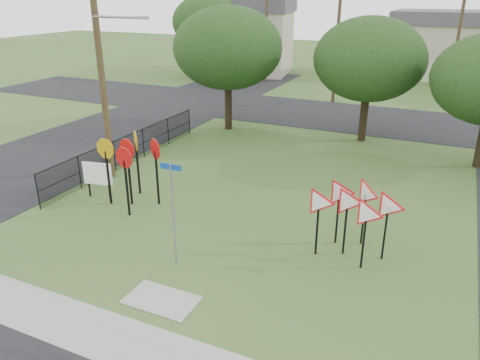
% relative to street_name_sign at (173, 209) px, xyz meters
% --- Properties ---
extents(ground, '(140.00, 140.00, 0.00)m').
position_rel_street_name_sign_xyz_m(ground, '(0.65, 0.60, -1.89)').
color(ground, '#2D4F1D').
extents(sidewalk, '(30.00, 1.60, 0.02)m').
position_rel_street_name_sign_xyz_m(sidewalk, '(0.65, -3.60, -1.88)').
color(sidewalk, gray).
rests_on(sidewalk, ground).
extents(street_left, '(8.00, 50.00, 0.02)m').
position_rel_street_name_sign_xyz_m(street_left, '(-11.35, 10.60, -1.88)').
color(street_left, black).
rests_on(street_left, ground).
extents(street_far, '(60.00, 8.00, 0.02)m').
position_rel_street_name_sign_xyz_m(street_far, '(0.65, 20.60, -1.88)').
color(street_far, black).
rests_on(street_far, ground).
extents(curb_pad, '(2.00, 1.20, 0.02)m').
position_rel_street_name_sign_xyz_m(curb_pad, '(0.65, -1.80, -1.88)').
color(curb_pad, gray).
rests_on(curb_pad, ground).
extents(street_name_sign, '(0.69, 0.07, 3.33)m').
position_rel_street_name_sign_xyz_m(street_name_sign, '(0.00, 0.00, 0.00)').
color(street_name_sign, gray).
rests_on(street_name_sign, ground).
extents(stop_sign_cluster, '(2.56, 2.27, 2.75)m').
position_rel_street_name_sign_xyz_m(stop_sign_cluster, '(-3.91, 3.09, 0.12)').
color(stop_sign_cluster, black).
rests_on(stop_sign_cluster, ground).
extents(yield_sign_cluster, '(3.05, 1.88, 2.38)m').
position_rel_street_name_sign_xyz_m(yield_sign_cluster, '(4.81, 2.92, -0.14)').
color(yield_sign_cluster, black).
rests_on(yield_sign_cluster, ground).
extents(info_board, '(1.24, 0.30, 1.57)m').
position_rel_street_name_sign_xyz_m(info_board, '(-5.50, 2.90, -0.84)').
color(info_board, black).
rests_on(info_board, ground).
extents(utility_pole_main, '(3.55, 0.33, 10.00)m').
position_rel_street_name_sign_xyz_m(utility_pole_main, '(-6.59, 5.10, 3.32)').
color(utility_pole_main, '#493922').
rests_on(utility_pole_main, ground).
extents(far_pole_a, '(1.40, 0.24, 9.00)m').
position_rel_street_name_sign_xyz_m(far_pole_a, '(-1.35, 24.60, 2.71)').
color(far_pole_a, '#493922').
rests_on(far_pole_a, ground).
extents(far_pole_b, '(1.40, 0.24, 8.50)m').
position_rel_street_name_sign_xyz_m(far_pole_b, '(6.65, 28.60, 2.46)').
color(far_pole_b, '#493922').
rests_on(far_pole_b, ground).
extents(far_pole_c, '(1.40, 0.24, 9.00)m').
position_rel_street_name_sign_xyz_m(far_pole_c, '(-9.35, 30.60, 2.71)').
color(far_pole_c, '#493922').
rests_on(far_pole_c, ground).
extents(fence_run, '(0.05, 11.55, 1.50)m').
position_rel_street_name_sign_xyz_m(fence_run, '(-6.95, 6.85, -1.11)').
color(fence_run, black).
rests_on(fence_run, ground).
extents(house_left, '(10.58, 8.88, 7.20)m').
position_rel_street_name_sign_xyz_m(house_left, '(-13.35, 34.60, 1.76)').
color(house_left, '#B5AE91').
rests_on(house_left, ground).
extents(house_mid, '(8.40, 8.40, 6.20)m').
position_rel_street_name_sign_xyz_m(house_mid, '(4.65, 40.60, 1.26)').
color(house_mid, '#B5AE91').
rests_on(house_mid, ground).
extents(tree_near_left, '(6.40, 6.40, 7.27)m').
position_rel_street_name_sign_xyz_m(tree_near_left, '(-5.35, 14.60, 2.97)').
color(tree_near_left, black).
rests_on(tree_near_left, ground).
extents(tree_near_mid, '(6.00, 6.00, 6.80)m').
position_rel_street_name_sign_xyz_m(tree_near_mid, '(2.65, 15.60, 2.65)').
color(tree_near_mid, black).
rests_on(tree_near_mid, ground).
extents(tree_far_left, '(6.80, 6.80, 7.73)m').
position_rel_street_name_sign_xyz_m(tree_far_left, '(-15.35, 30.60, 3.28)').
color(tree_far_left, black).
rests_on(tree_far_left, ground).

